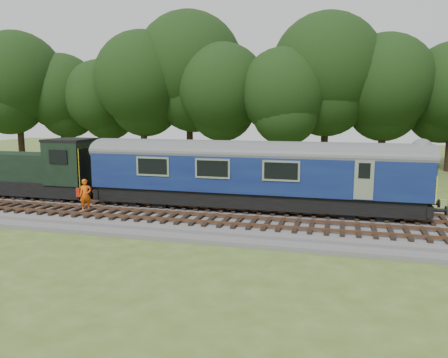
% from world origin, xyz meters
% --- Properties ---
extents(ground, '(120.00, 120.00, 0.00)m').
position_xyz_m(ground, '(0.00, 0.00, 0.00)').
color(ground, '#465720').
rests_on(ground, ground).
extents(ballast, '(70.00, 7.00, 0.35)m').
position_xyz_m(ballast, '(0.00, 0.00, 0.17)').
color(ballast, '#4C4C4F').
rests_on(ballast, ground).
extents(track_north, '(67.20, 2.40, 0.21)m').
position_xyz_m(track_north, '(0.00, 1.40, 0.42)').
color(track_north, black).
rests_on(track_north, ballast).
extents(track_south, '(67.20, 2.40, 0.21)m').
position_xyz_m(track_south, '(0.00, -1.60, 0.42)').
color(track_south, black).
rests_on(track_south, ballast).
extents(fence, '(64.00, 0.12, 1.00)m').
position_xyz_m(fence, '(0.00, 4.50, 0.00)').
color(fence, '#6B6054').
rests_on(fence, ground).
extents(tree_line, '(70.00, 8.00, 18.00)m').
position_xyz_m(tree_line, '(0.00, 22.00, 0.00)').
color(tree_line, black).
rests_on(tree_line, ground).
extents(dmu_railcar, '(18.05, 2.86, 3.88)m').
position_xyz_m(dmu_railcar, '(1.43, 1.40, 2.61)').
color(dmu_railcar, black).
rests_on(dmu_railcar, ground).
extents(shunter_loco, '(8.92, 2.60, 3.38)m').
position_xyz_m(shunter_loco, '(-12.50, 1.40, 1.97)').
color(shunter_loco, black).
rests_on(shunter_loco, ground).
extents(worker, '(0.75, 0.73, 1.74)m').
position_xyz_m(worker, '(-7.27, -1.16, 1.22)').
color(worker, '#E4520C').
rests_on(worker, ballast).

